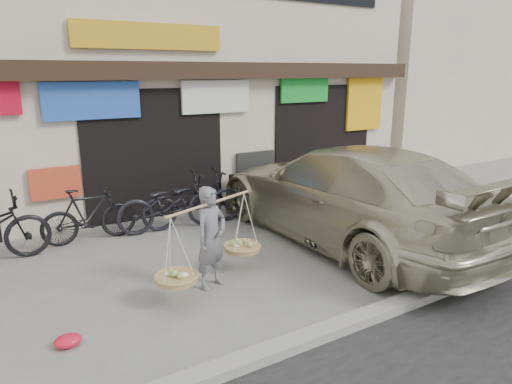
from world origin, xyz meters
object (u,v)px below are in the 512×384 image
bike_3 (170,203)px  suv (346,193)px  street_vendor (211,242)px  bike_1 (89,215)px  bike_2 (193,199)px

bike_3 → suv: size_ratio=0.34×
street_vendor → bike_3: size_ratio=0.88×
street_vendor → bike_1: size_ratio=1.09×
street_vendor → suv: suv is taller
street_vendor → bike_2: street_vendor is taller
bike_3 → suv: (2.58, -2.15, 0.33)m
bike_2 → suv: (2.10, -2.15, 0.33)m
bike_1 → suv: bearing=-118.3°
bike_2 → bike_3: size_ratio=1.00×
bike_2 → bike_3: bearing=94.3°
bike_3 → suv: 3.37m
bike_1 → bike_3: bearing=-95.0°
street_vendor → bike_3: bearing=60.7°
bike_1 → bike_2: (1.98, -0.16, 0.04)m
bike_2 → street_vendor: bearing=166.2°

